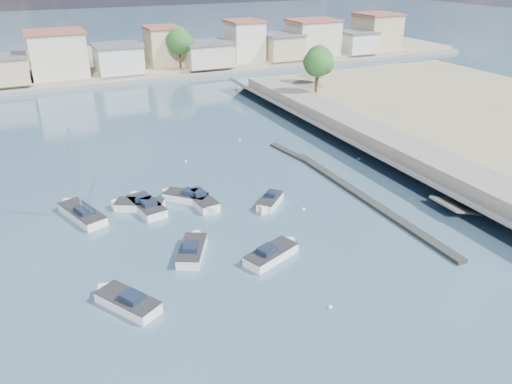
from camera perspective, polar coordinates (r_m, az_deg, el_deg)
ground at (r=72.90m, az=-6.58°, el=7.54°), size 400.00×400.00×0.00m
seawall_walkway at (r=59.88m, az=19.46°, el=3.18°), size 5.00×90.00×1.80m
breakwater at (r=52.85m, az=10.41°, el=0.50°), size 2.00×31.02×0.35m
far_shore_land at (r=121.90m, az=-14.87°, el=14.35°), size 160.00×40.00×1.40m
far_shore_quay at (r=101.76m, az=-12.44°, el=12.41°), size 160.00×2.50×0.80m
far_town at (r=109.30m, az=-7.78°, el=16.02°), size 113.01×12.80×8.35m
shore_trees at (r=100.10m, az=-7.54°, el=15.96°), size 74.56×38.32×7.92m
motorboat_a at (r=36.37m, az=-14.70°, el=-11.99°), size 4.08×5.07×1.48m
motorboat_b at (r=41.13m, az=-7.26°, el=-6.54°), size 3.75×4.93×1.48m
motorboat_c at (r=49.18m, az=-13.41°, el=-1.47°), size 4.90×3.75×1.48m
motorboat_d at (r=48.38m, az=1.55°, el=-1.20°), size 3.80×3.71×1.48m
motorboat_e at (r=48.96m, az=-12.57°, el=-1.50°), size 2.97×5.86×1.48m
motorboat_f at (r=50.01m, az=-8.19°, el=-0.54°), size 4.37×4.43×1.48m
motorboat_g at (r=48.81m, az=-6.19°, el=-1.10°), size 2.39×5.42×1.48m
motorboat_h at (r=40.29m, az=1.97°, el=-7.05°), size 5.22×3.46×1.48m
sailboat at (r=49.09m, az=-19.38°, el=-2.28°), size 3.88×6.60×9.00m
mooring_buoys at (r=51.93m, az=4.68°, el=0.24°), size 19.33×35.10×0.33m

